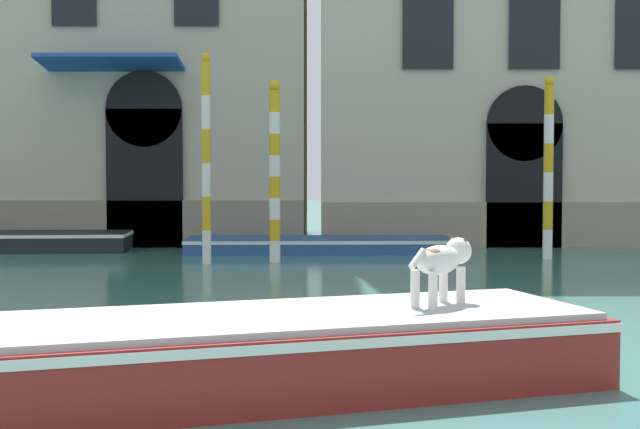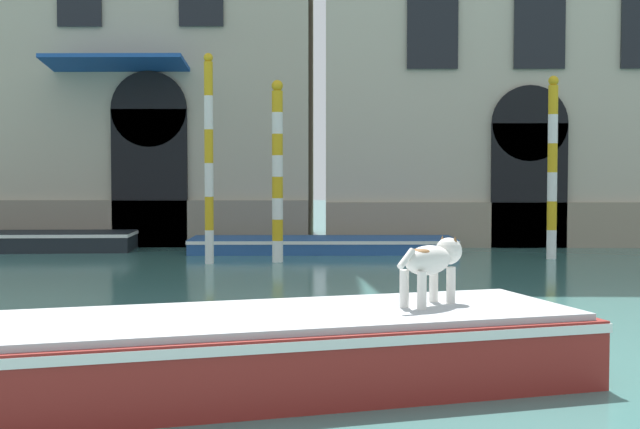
% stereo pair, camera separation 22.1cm
% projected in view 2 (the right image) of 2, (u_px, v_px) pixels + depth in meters
% --- Properties ---
extents(boat_foreground, '(6.36, 3.70, 0.68)m').
position_uv_depth(boat_foreground, '(251.00, 350.00, 7.86)').
color(boat_foreground, maroon).
rests_on(boat_foreground, ground_plane).
extents(dog_on_deck, '(0.68, 0.79, 0.64)m').
position_uv_depth(dog_on_deck, '(432.00, 261.00, 8.37)').
color(dog_on_deck, silver).
rests_on(dog_on_deck, boat_foreground).
extents(boat_moored_near_palazzo, '(5.13, 1.95, 0.47)m').
position_uv_depth(boat_moored_near_palazzo, '(30.00, 241.00, 21.78)').
color(boat_moored_near_palazzo, black).
rests_on(boat_moored_near_palazzo, ground_plane).
extents(boat_moored_far, '(6.38, 1.90, 0.36)m').
position_uv_depth(boat_moored_far, '(323.00, 244.00, 21.37)').
color(boat_moored_far, '#234C8C').
rests_on(boat_moored_far, ground_plane).
extents(mooring_pole_0, '(0.19, 0.19, 4.41)m').
position_uv_depth(mooring_pole_0, '(209.00, 158.00, 18.67)').
color(mooring_pole_0, white).
rests_on(mooring_pole_0, ground_plane).
extents(mooring_pole_1, '(0.23, 0.23, 4.06)m').
position_uv_depth(mooring_pole_1, '(552.00, 167.00, 19.73)').
color(mooring_pole_1, white).
rests_on(mooring_pole_1, ground_plane).
extents(mooring_pole_2, '(0.24, 0.24, 3.89)m').
position_uv_depth(mooring_pole_2, '(277.00, 170.00, 19.01)').
color(mooring_pole_2, white).
rests_on(mooring_pole_2, ground_plane).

